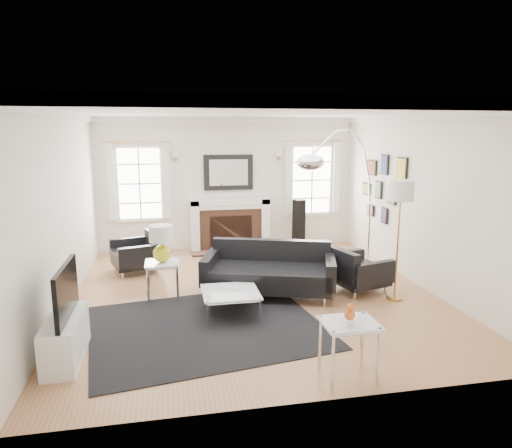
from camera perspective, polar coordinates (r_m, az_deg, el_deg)
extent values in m
plane|color=#A16843|center=(7.26, -0.21, -8.65)|extent=(6.00, 6.00, 0.00)
cube|color=silver|center=(9.85, -3.47, 5.03)|extent=(5.50, 0.04, 2.80)
cube|color=silver|center=(4.06, 7.66, -4.30)|extent=(5.50, 0.04, 2.80)
cube|color=silver|center=(6.95, -23.10, 1.45)|extent=(0.04, 6.00, 2.80)
cube|color=silver|center=(7.89, 19.83, 2.78)|extent=(0.04, 6.00, 2.80)
cube|color=white|center=(6.83, -0.23, 13.99)|extent=(5.50, 6.00, 0.02)
cube|color=white|center=(6.83, -0.23, 13.49)|extent=(5.50, 6.00, 0.12)
cube|color=white|center=(9.72, -7.65, -0.22)|extent=(0.18, 0.38, 1.10)
cube|color=white|center=(9.91, 1.04, 0.11)|extent=(0.18, 0.38, 1.10)
cube|color=white|center=(9.70, -3.29, 2.85)|extent=(1.70, 0.38, 0.12)
cube|color=white|center=(9.71, -3.29, 2.26)|extent=(1.50, 0.34, 0.10)
cube|color=brown|center=(9.82, -3.27, -0.60)|extent=(1.30, 0.30, 0.90)
cube|color=black|center=(9.74, -3.19, -1.12)|extent=(0.90, 0.10, 0.76)
cube|color=brown|center=(9.66, -3.03, -3.42)|extent=(1.70, 0.50, 0.04)
cube|color=black|center=(9.78, -3.46, 6.46)|extent=(1.05, 0.06, 0.75)
cube|color=white|center=(9.75, -3.43, 6.44)|extent=(0.82, 0.02, 0.55)
cube|color=white|center=(9.75, -14.34, 4.93)|extent=(1.00, 0.05, 1.60)
cube|color=white|center=(9.72, -14.35, 4.91)|extent=(0.84, 0.02, 1.44)
cube|color=white|center=(9.69, -17.64, 5.01)|extent=(0.14, 0.05, 1.55)
cube|color=white|center=(9.63, -11.11, 5.29)|extent=(0.14, 0.05, 1.55)
cube|color=white|center=(10.22, 6.94, 5.48)|extent=(1.00, 0.05, 1.60)
cube|color=white|center=(10.19, 6.99, 5.46)|extent=(0.84, 0.02, 1.44)
cube|color=white|center=(9.96, 4.09, 5.67)|extent=(0.14, 0.05, 1.55)
cube|color=white|center=(10.30, 10.04, 5.72)|extent=(0.14, 0.05, 1.55)
cube|color=black|center=(8.35, 17.77, 6.46)|extent=(0.03, 0.34, 0.44)
cube|color=gold|center=(8.34, 17.66, 6.46)|extent=(0.01, 0.29, 0.39)
cube|color=black|center=(8.92, 15.79, 7.18)|extent=(0.03, 0.28, 0.38)
cube|color=#314188|center=(8.91, 15.69, 7.18)|extent=(0.01, 0.23, 0.33)
cube|color=black|center=(9.42, 14.26, 6.85)|extent=(0.03, 0.40, 0.30)
cube|color=brown|center=(9.41, 14.16, 6.85)|extent=(0.01, 0.35, 0.25)
cube|color=black|center=(8.66, 16.63, 3.36)|extent=(0.03, 0.30, 0.30)
cube|color=#9A6D46|center=(8.65, 16.52, 3.36)|extent=(0.01, 0.25, 0.25)
cube|color=black|center=(9.14, 15.07, 4.16)|extent=(0.03, 0.26, 0.34)
cube|color=#57916A|center=(9.13, 14.96, 4.16)|extent=(0.01, 0.21, 0.29)
cube|color=black|center=(9.64, 13.63, 4.29)|extent=(0.03, 0.32, 0.24)
cube|color=olive|center=(9.63, 13.53, 4.29)|extent=(0.01, 0.27, 0.19)
cube|color=black|center=(8.94, 15.75, 1.05)|extent=(0.03, 0.24, 0.30)
cube|color=#492F5F|center=(8.93, 15.65, 1.05)|extent=(0.01, 0.19, 0.25)
cube|color=black|center=(9.47, 14.14, 1.70)|extent=(0.03, 0.28, 0.22)
cube|color=#AF6681|center=(9.47, 14.04, 1.70)|extent=(0.01, 0.23, 0.17)
cube|color=white|center=(5.61, -22.72, -13.09)|extent=(0.35, 1.00, 0.50)
cube|color=black|center=(5.40, -22.65, -7.76)|extent=(0.05, 1.00, 0.58)
cube|color=black|center=(6.13, -6.17, -12.61)|extent=(3.24, 2.84, 0.01)
cube|color=black|center=(7.11, 1.64, -6.60)|extent=(2.09, 1.44, 0.32)
cube|color=black|center=(7.42, 1.94, -3.93)|extent=(1.86, 0.72, 0.53)
cube|color=black|center=(7.21, -5.77, -5.33)|extent=(0.41, 0.90, 0.40)
cube|color=black|center=(7.05, 9.24, -5.81)|extent=(0.41, 0.90, 0.40)
cube|color=black|center=(8.55, -14.82, -4.08)|extent=(0.94, 0.94, 0.28)
cube|color=black|center=(8.57, -12.68, -2.50)|extent=(0.35, 0.76, 0.47)
cube|color=black|center=(8.88, -15.42, -2.78)|extent=(0.76, 0.33, 0.36)
cube|color=black|center=(8.16, -14.25, -3.96)|extent=(0.76, 0.33, 0.36)
cube|color=black|center=(7.51, 12.69, -6.14)|extent=(0.93, 0.93, 0.28)
cube|color=black|center=(7.25, 10.67, -4.99)|extent=(0.33, 0.76, 0.47)
cube|color=black|center=(7.21, 14.61, -6.05)|extent=(0.75, 0.31, 0.36)
cube|color=black|center=(7.76, 10.98, -4.62)|extent=(0.75, 0.31, 0.36)
cube|color=silver|center=(6.35, -3.22, -8.48)|extent=(0.77, 0.77, 0.02)
cylinder|color=silver|center=(6.06, -6.05, -11.19)|extent=(0.04, 0.04, 0.34)
cylinder|color=silver|center=(6.15, 0.50, -10.78)|extent=(0.04, 0.04, 0.34)
cylinder|color=silver|center=(6.70, -6.57, -8.94)|extent=(0.04, 0.04, 0.34)
cylinder|color=silver|center=(6.78, -0.67, -8.61)|extent=(0.04, 0.04, 0.34)
cube|color=silver|center=(7.08, -11.64, -4.76)|extent=(0.51, 0.51, 0.02)
cylinder|color=silver|center=(6.96, -13.35, -7.45)|extent=(0.04, 0.04, 0.56)
cylinder|color=silver|center=(6.95, -9.79, -7.32)|extent=(0.04, 0.04, 0.56)
cylinder|color=silver|center=(7.37, -13.22, -6.38)|extent=(0.04, 0.04, 0.56)
cylinder|color=silver|center=(7.36, -9.86, -6.26)|extent=(0.04, 0.04, 0.56)
cube|color=silver|center=(4.80, 11.59, -12.02)|extent=(0.56, 0.47, 0.02)
cylinder|color=silver|center=(4.69, 9.57, -16.59)|extent=(0.04, 0.04, 0.61)
cylinder|color=silver|center=(4.86, 15.05, -15.76)|extent=(0.04, 0.04, 0.61)
cylinder|color=silver|center=(5.01, 7.98, -14.59)|extent=(0.04, 0.04, 0.61)
cylinder|color=silver|center=(5.17, 13.14, -13.91)|extent=(0.04, 0.04, 0.61)
sphere|color=gold|center=(7.04, -11.69, -3.64)|extent=(0.27, 0.27, 0.27)
cylinder|color=gold|center=(7.01, -11.73, -2.59)|extent=(0.04, 0.04, 0.11)
cylinder|color=white|center=(6.97, -11.79, -1.16)|extent=(0.36, 0.36, 0.25)
sphere|color=#C74F19|center=(4.77, 11.63, -11.09)|extent=(0.11, 0.11, 0.11)
sphere|color=#C74F19|center=(4.74, 11.67, -10.20)|extent=(0.08, 0.08, 0.08)
cube|color=white|center=(8.48, 13.76, -5.24)|extent=(0.27, 0.44, 0.22)
ellipsoid|color=silver|center=(6.36, 6.82, 7.67)|extent=(0.37, 0.37, 0.22)
cylinder|color=#A87B3A|center=(7.32, 16.90, -8.87)|extent=(0.23, 0.23, 0.03)
cylinder|color=#A87B3A|center=(7.09, 17.27, -2.90)|extent=(0.03, 0.03, 1.61)
cylinder|color=white|center=(6.94, 17.69, 4.02)|extent=(0.37, 0.37, 0.30)
cube|color=black|center=(9.95, 5.36, 0.01)|extent=(0.26, 0.26, 1.07)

